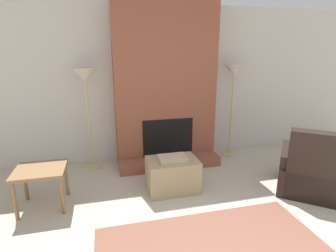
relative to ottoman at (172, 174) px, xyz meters
name	(u,v)px	position (x,y,z in m)	size (l,w,h in m)	color
wall_back	(162,85)	(0.15, 1.29, 1.07)	(7.82, 0.06, 2.60)	#BCB7AD
fireplace	(165,90)	(0.15, 1.04, 1.01)	(1.66, 0.71, 2.60)	brown
ottoman	(172,174)	(0.00, 0.00, 0.00)	(0.68, 0.48, 0.49)	#998460
armchair	(313,173)	(1.82, -0.52, 0.05)	(1.19, 1.19, 0.92)	black
side_table	(41,175)	(-1.64, -0.02, 0.20)	(0.58, 0.51, 0.51)	brown
floor_lamp_left	(85,80)	(-1.10, 0.99, 1.21)	(0.38, 0.38, 1.62)	tan
floor_lamp_right	(234,75)	(1.35, 0.99, 1.23)	(0.38, 0.38, 1.64)	tan
area_rug	(215,252)	(0.09, -1.26, -0.22)	(2.24, 1.24, 0.01)	brown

